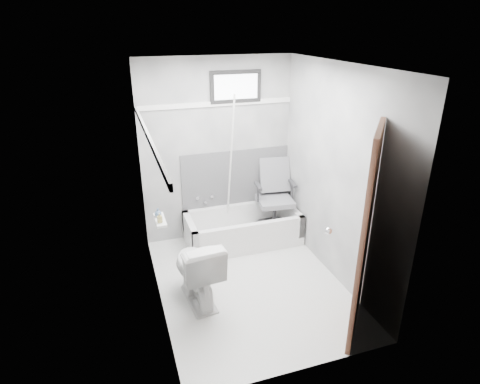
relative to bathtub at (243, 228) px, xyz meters
name	(u,v)px	position (x,y,z in m)	size (l,w,h in m)	color
floor	(250,284)	(-0.23, -0.93, -0.21)	(2.60, 2.60, 0.00)	white
ceiling	(252,65)	(-0.23, -0.93, 2.19)	(2.60, 2.60, 0.00)	silver
wall_back	(217,151)	(-0.23, 0.37, 0.99)	(2.00, 0.02, 2.40)	slate
wall_front	(309,249)	(-0.23, -2.23, 0.99)	(2.00, 0.02, 2.40)	slate
wall_left	(152,199)	(-1.23, -0.93, 0.99)	(0.02, 2.60, 2.40)	slate
wall_right	(336,176)	(0.77, -0.93, 0.99)	(0.02, 2.60, 2.40)	slate
bathtub	(243,228)	(0.00, 0.00, 0.00)	(1.50, 0.70, 0.42)	silver
office_chair	(275,196)	(0.48, 0.05, 0.38)	(0.54, 0.54, 0.94)	slate
toilet	(197,270)	(-0.85, -1.02, 0.17)	(0.43, 0.77, 0.75)	white
door	(412,250)	(0.75, -2.21, 0.79)	(0.78, 0.78, 2.00)	#512C1E
window	(236,87)	(0.02, 0.36, 1.81)	(0.66, 0.04, 0.40)	black
backerboard	(236,178)	(0.02, 0.36, 0.59)	(1.50, 0.02, 0.78)	#4C4C4F
trim_back	(217,104)	(-0.23, 0.36, 1.61)	(2.00, 0.02, 0.06)	white
trim_left	(148,136)	(-1.22, -0.93, 1.61)	(0.02, 2.60, 0.06)	white
pole	(230,167)	(-0.13, 0.13, 0.84)	(0.02, 0.02, 1.95)	silver
shelf	(160,220)	(-1.16, -0.80, 0.69)	(0.10, 0.32, 0.03)	silver
soap_bottle_a	(160,218)	(-1.17, -0.88, 0.76)	(0.04, 0.04, 0.10)	tan
soap_bottle_b	(158,212)	(-1.17, -0.74, 0.75)	(0.07, 0.07, 0.09)	#465F80
faucet	(205,199)	(-0.43, 0.34, 0.34)	(0.26, 0.10, 0.16)	silver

